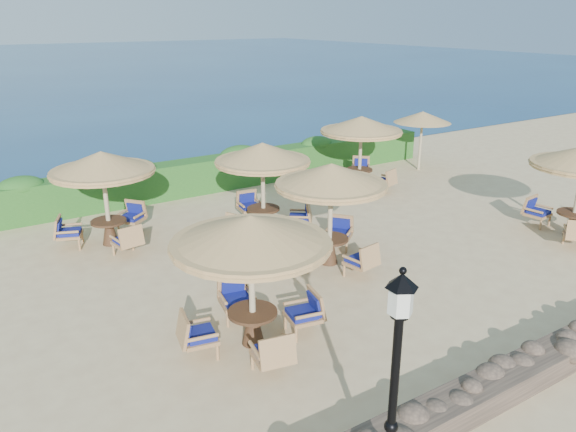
# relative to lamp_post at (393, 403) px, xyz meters

# --- Properties ---
(ground) EXTENTS (120.00, 120.00, 0.00)m
(ground) POSITION_rel_lamp_post_xyz_m (4.80, 6.80, -1.55)
(ground) COLOR #D7BB88
(ground) RESTS_ON ground
(sea) EXTENTS (160.00, 160.00, 0.00)m
(sea) POSITION_rel_lamp_post_xyz_m (4.80, 76.80, -1.55)
(sea) COLOR navy
(sea) RESTS_ON ground
(hedge) EXTENTS (18.00, 0.90, 1.20)m
(hedge) POSITION_rel_lamp_post_xyz_m (4.80, 14.00, -0.95)
(hedge) COLOR #1E511A
(hedge) RESTS_ON ground
(stone_wall) EXTENTS (15.00, 0.65, 0.44)m
(stone_wall) POSITION_rel_lamp_post_xyz_m (4.80, 0.60, -1.33)
(stone_wall) COLOR brown
(stone_wall) RESTS_ON ground
(lamp_post) EXTENTS (0.44, 0.44, 3.31)m
(lamp_post) POSITION_rel_lamp_post_xyz_m (0.00, 0.00, 0.00)
(lamp_post) COLOR black
(lamp_post) RESTS_ON ground
(extra_parasol) EXTENTS (2.30, 2.30, 2.41)m
(extra_parasol) POSITION_rel_lamp_post_xyz_m (12.60, 12.00, 0.62)
(extra_parasol) COLOR tan
(extra_parasol) RESTS_ON ground
(cafe_set_0) EXTENTS (3.02, 3.02, 2.65)m
(cafe_set_0) POSITION_rel_lamp_post_xyz_m (0.37, 4.23, 0.32)
(cafe_set_0) COLOR tan
(cafe_set_0) RESTS_ON ground
(cafe_set_1) EXTENTS (2.84, 2.84, 2.65)m
(cafe_set_1) POSITION_rel_lamp_post_xyz_m (3.87, 6.46, 0.36)
(cafe_set_1) COLOR tan
(cafe_set_1) RESTS_ON ground
(cafe_set_3) EXTENTS (2.83, 2.83, 2.65)m
(cafe_set_3) POSITION_rel_lamp_post_xyz_m (-0.51, 10.79, 0.36)
(cafe_set_3) COLOR tan
(cafe_set_3) RESTS_ON ground
(cafe_set_4) EXTENTS (2.81, 2.81, 2.65)m
(cafe_set_4) POSITION_rel_lamp_post_xyz_m (3.64, 9.41, 0.35)
(cafe_set_4) COLOR tan
(cafe_set_4) RESTS_ON ground
(cafe_set_5) EXTENTS (2.97, 2.97, 2.65)m
(cafe_set_5) POSITION_rel_lamp_post_xyz_m (8.85, 11.33, 0.40)
(cafe_set_5) COLOR tan
(cafe_set_5) RESTS_ON ground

